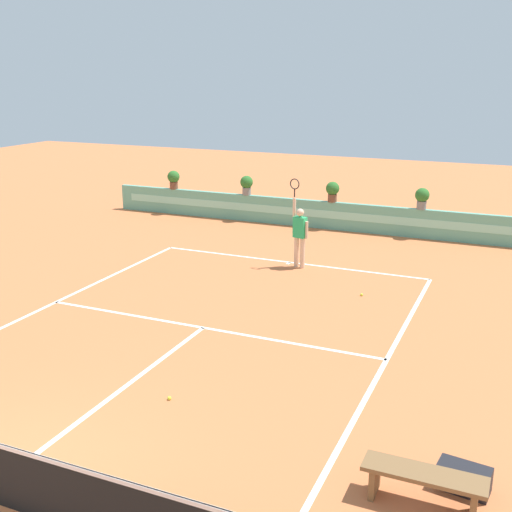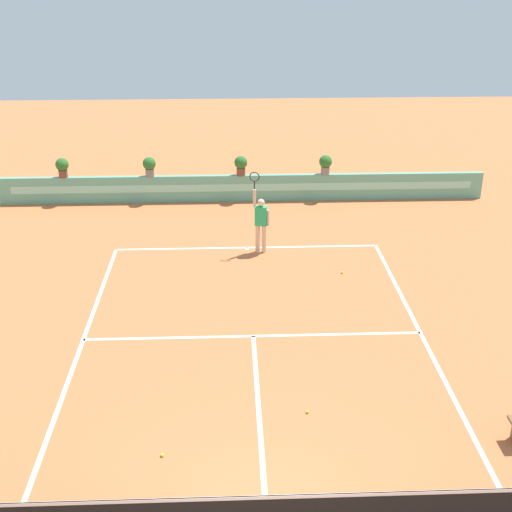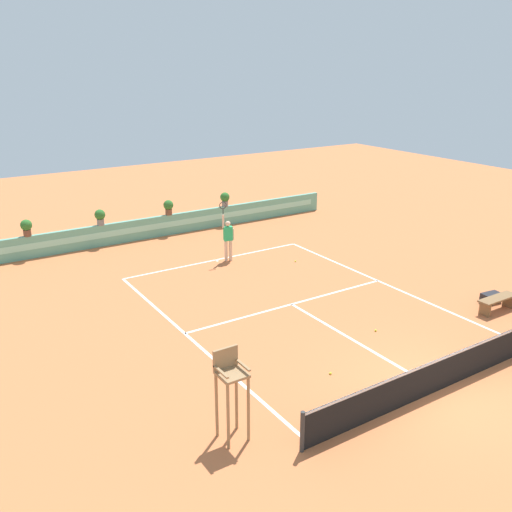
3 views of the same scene
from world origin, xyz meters
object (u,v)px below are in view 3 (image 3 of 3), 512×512
object	(u,v)px
gear_bag	(491,298)
tennis_player	(228,237)
tennis_ball_near_baseline	(376,330)
potted_plant_left	(100,216)
potted_plant_centre	(168,206)
umpire_chair	(231,384)
potted_plant_far_left	(26,227)
tennis_ball_by_sideline	(295,261)
tennis_ball_mid_court	(330,373)
bench_courtside	(498,301)
potted_plant_right	(225,198)

from	to	relation	value
gear_bag	tennis_player	xyz separation A→B (m)	(-5.53, 8.78, 0.87)
tennis_ball_near_baseline	potted_plant_left	xyz separation A→B (m)	(-4.42, 13.09, 1.38)
potted_plant_centre	tennis_player	bearing A→B (deg)	-84.04
umpire_chair	potted_plant_far_left	size ratio (longest dim) A/B	2.96
tennis_ball_by_sideline	potted_plant_far_left	world-z (taller)	potted_plant_far_left
tennis_ball_mid_court	potted_plant_left	bearing A→B (deg)	96.33
tennis_ball_near_baseline	tennis_player	bearing A→B (deg)	93.93
bench_courtside	tennis_ball_by_sideline	world-z (taller)	bench_courtside
potted_plant_far_left	potted_plant_centre	distance (m)	6.51
bench_courtside	potted_plant_centre	distance (m)	15.28
gear_bag	tennis_ball_by_sideline	bearing A→B (deg)	114.51
tennis_ball_mid_court	potted_plant_far_left	distance (m)	15.12
gear_bag	bench_courtside	bearing A→B (deg)	-129.21
gear_bag	potted_plant_far_left	size ratio (longest dim) A/B	0.97
tennis_ball_mid_court	potted_plant_right	distance (m)	15.17
umpire_chair	tennis_ball_near_baseline	xyz separation A→B (m)	(6.42, 2.04, -1.31)
umpire_chair	tennis_ball_mid_court	xyz separation A→B (m)	(3.58, 0.83, -1.31)
tennis_player	tennis_ball_near_baseline	xyz separation A→B (m)	(0.57, -8.24, -1.02)
tennis_player	potted_plant_left	distance (m)	6.21
tennis_ball_by_sideline	potted_plant_centre	bearing A→B (deg)	113.19
tennis_ball_near_baseline	tennis_ball_mid_court	world-z (taller)	same
tennis_player	potted_plant_far_left	xyz separation A→B (m)	(-7.02, 4.85, 0.36)
tennis_player	potted_plant_right	size ratio (longest dim) A/B	3.57
tennis_player	potted_plant_left	size ratio (longest dim) A/B	3.57
gear_bag	potted_plant_left	xyz separation A→B (m)	(-9.39, 13.63, 1.23)
tennis_ball_near_baseline	potted_plant_right	distance (m)	13.32
gear_bag	potted_plant_right	distance (m)	13.99
bench_courtside	tennis_ball_by_sideline	size ratio (longest dim) A/B	23.53
potted_plant_right	potted_plant_centre	xyz separation A→B (m)	(-3.13, 0.00, 0.00)
tennis_ball_near_baseline	potted_plant_left	bearing A→B (deg)	108.67
tennis_player	potted_plant_far_left	bearing A→B (deg)	145.34
tennis_player	tennis_ball_mid_court	size ratio (longest dim) A/B	38.01
bench_courtside	potted_plant_left	distance (m)	16.80
umpire_chair	potted_plant_centre	distance (m)	16.04
tennis_player	potted_plant_left	bearing A→B (deg)	128.49
tennis_player	tennis_ball_near_baseline	bearing A→B (deg)	-86.07
gear_bag	tennis_ball_near_baseline	xyz separation A→B (m)	(-4.96, 0.54, -0.15)
gear_bag	potted_plant_left	world-z (taller)	potted_plant_left
potted_plant_left	gear_bag	bearing A→B (deg)	-55.45
umpire_chair	potted_plant_far_left	xyz separation A→B (m)	(-1.17, 15.13, 0.07)
tennis_ball_near_baseline	tennis_ball_by_sideline	size ratio (longest dim) A/B	1.00
umpire_chair	potted_plant_centre	xyz separation A→B (m)	(5.35, 15.13, 0.07)
tennis_player	bench_courtside	bearing A→B (deg)	-61.49
tennis_player	potted_plant_centre	size ratio (longest dim) A/B	3.57
bench_courtside	tennis_ball_by_sideline	xyz separation A→B (m)	(-2.78, 7.65, -0.34)
tennis_ball_mid_court	bench_courtside	bearing A→B (deg)	0.81
tennis_ball_near_baseline	potted_plant_centre	distance (m)	13.21
tennis_ball_by_sideline	tennis_ball_mid_court	bearing A→B (deg)	-120.48
gear_bag	tennis_player	world-z (taller)	tennis_player
bench_courtside	tennis_ball_near_baseline	size ratio (longest dim) A/B	23.53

